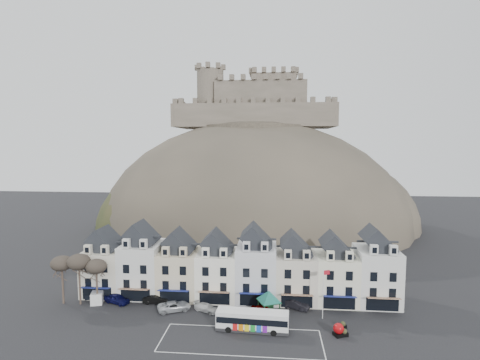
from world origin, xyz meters
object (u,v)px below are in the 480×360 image
bus_shelter (269,296)px  car_navy (117,299)px  flagpole (324,290)px  car_charcoal (295,304)px  car_white (206,308)px  white_van (98,295)px  bus (252,320)px  car_maroon (263,310)px  red_buoy (339,330)px  car_silver (174,306)px  car_black (156,299)px

bus_shelter → car_navy: 25.86m
bus_shelter → flagpole: 8.50m
car_charcoal → bus_shelter: bearing=146.4°
car_navy → car_white: size_ratio=1.10×
flagpole → white_van: size_ratio=1.72×
white_van → car_charcoal: bearing=-15.9°
bus_shelter → car_white: 10.39m
bus → white_van: bus is taller
white_van → car_maroon: 28.50m
red_buoy → car_maroon: (-10.73, 5.78, -0.25)m
flagpole → car_charcoal: size_ratio=1.76×
car_maroon → bus_shelter: bearing=-81.8°
car_navy → car_maroon: bearing=-72.3°
red_buoy → flagpole: bearing=106.0°
car_silver → bus: bearing=-136.5°
flagpole → car_maroon: 10.02m
car_navy → car_silver: size_ratio=0.88×
flagpole → car_silver: 23.96m
flagpole → car_black: size_ratio=1.82×
car_silver → car_maroon: bearing=-114.3°
red_buoy → car_silver: size_ratio=0.35×
white_van → car_maroon: white_van is taller
flagpole → car_navy: 34.34m
bus_shelter → car_maroon: (-0.88, 0.14, -2.38)m
red_buoy → car_black: bearing=164.0°
car_navy → car_white: car_navy is taller
car_navy → car_black: (6.60, 0.60, -0.07)m
car_maroon → bus: bearing=-178.0°
white_van → bus: bearing=-32.0°
flagpole → car_silver: size_ratio=1.51×
bus → flagpole: size_ratio=1.34×
red_buoy → car_charcoal: bearing=123.7°
flagpole → car_charcoal: flagpole is taller
car_silver → car_white: car_silver is taller
car_silver → car_charcoal: bearing=-107.0°
white_van → car_white: (19.19, -2.27, -0.36)m
flagpole → car_navy: flagpole is taller
white_van → car_silver: white_van is taller
car_white → car_navy: bearing=108.7°
car_silver → car_navy: bearing=55.4°
red_buoy → white_van: 39.98m
car_black → car_silver: (3.80, -2.50, 0.02)m
bus_shelter → car_maroon: bearing=146.8°
car_navy → car_charcoal: (30.00, 0.60, -0.05)m
bus → car_maroon: 5.57m
bus_shelter → car_silver: (-15.28, 0.14, -2.34)m
flagpole → car_silver: flagpole is taller
car_black → car_charcoal: 23.40m
bus → car_charcoal: bus is taller
bus → car_black: size_ratio=2.42×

